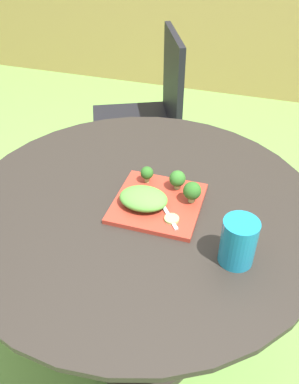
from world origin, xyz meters
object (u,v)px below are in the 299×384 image
at_px(patio_chair, 151,107).
at_px(fork, 164,208).
at_px(drinking_glass, 238,244).
at_px(salad_plate, 158,202).

distance_m(patio_chair, fork, 1.10).
bearing_deg(patio_chair, drinking_glass, -63.60).
relative_size(salad_plate, fork, 1.82).
xyz_separation_m(salad_plate, drinking_glass, (0.24, -0.15, 0.05)).
relative_size(patio_chair, fork, 6.72).
relative_size(drinking_glass, fork, 0.93).
relative_size(patio_chair, drinking_glass, 7.24).
distance_m(patio_chair, drinking_glass, 1.30).
height_order(salad_plate, drinking_glass, drinking_glass).
bearing_deg(drinking_glass, salad_plate, 148.50).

